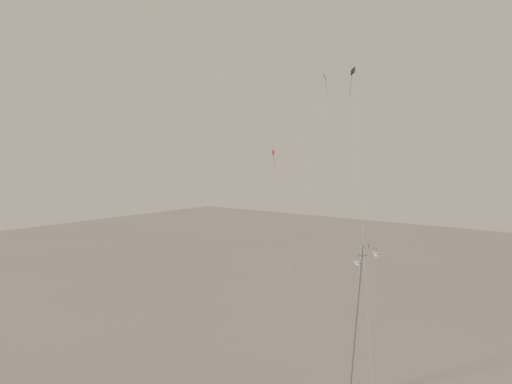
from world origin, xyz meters
The scene contains 6 objects.
ground centered at (0.00, 0.00, 0.00)m, with size 160.00×160.00×0.00m, color gray.
street_lamp centered at (7.90, 2.22, 5.29)m, with size 1.84×1.09×9.93m.
kite_0 centered at (-12.73, 12.56, 26.77)m, with size 1.74×7.90×35.56m.
kite_1 centered at (0.51, 7.90, 16.61)m, with size 6.35×4.98×22.09m.
kite_3 centered at (-5.56, 6.86, 11.66)m, with size 8.76×10.24×16.05m.
kite_4 centered at (5.84, 6.29, 17.04)m, with size 4.82×7.06×21.91m.
Camera 1 is at (17.33, -20.52, 14.66)m, focal length 28.00 mm.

